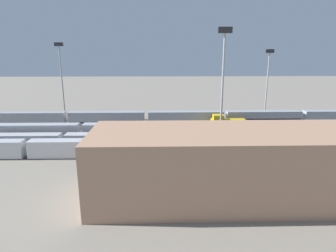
% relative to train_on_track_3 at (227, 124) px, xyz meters
% --- Properties ---
extents(ground_plane, '(400.00, 400.00, 0.00)m').
position_rel_train_on_track_3_xyz_m(ground_plane, '(16.60, 2.50, -2.16)').
color(ground_plane, gray).
extents(track_bed_0, '(140.00, 2.80, 0.12)m').
position_rel_train_on_track_3_xyz_m(track_bed_0, '(16.60, -15.00, -2.10)').
color(track_bed_0, '#3D3833').
rests_on(track_bed_0, ground_plane).
extents(track_bed_1, '(140.00, 2.80, 0.12)m').
position_rel_train_on_track_3_xyz_m(track_bed_1, '(16.60, -10.00, -2.10)').
color(track_bed_1, '#3D3833').
rests_on(track_bed_1, ground_plane).
extents(track_bed_2, '(140.00, 2.80, 0.12)m').
position_rel_train_on_track_3_xyz_m(track_bed_2, '(16.60, -5.00, -2.10)').
color(track_bed_2, '#3D3833').
rests_on(track_bed_2, ground_plane).
extents(track_bed_3, '(140.00, 2.80, 0.12)m').
position_rel_train_on_track_3_xyz_m(track_bed_3, '(16.60, 0.00, -2.10)').
color(track_bed_3, '#3D3833').
rests_on(track_bed_3, ground_plane).
extents(track_bed_4, '(140.00, 2.80, 0.12)m').
position_rel_train_on_track_3_xyz_m(track_bed_4, '(16.60, 5.00, -2.10)').
color(track_bed_4, '#4C443D').
rests_on(track_bed_4, ground_plane).
extents(track_bed_5, '(140.00, 2.80, 0.12)m').
position_rel_train_on_track_3_xyz_m(track_bed_5, '(16.60, 10.00, -2.10)').
color(track_bed_5, '#4C443D').
rests_on(track_bed_5, ground_plane).
extents(track_bed_6, '(140.00, 2.80, 0.12)m').
position_rel_train_on_track_3_xyz_m(track_bed_6, '(16.60, 15.00, -2.10)').
color(track_bed_6, '#3D3833').
rests_on(track_bed_6, ground_plane).
extents(track_bed_7, '(140.00, 2.80, 0.12)m').
position_rel_train_on_track_3_xyz_m(track_bed_7, '(16.60, 20.00, -2.10)').
color(track_bed_7, '#3D3833').
rests_on(track_bed_7, ground_plane).
extents(train_on_track_3, '(10.00, 3.00, 5.00)m').
position_rel_train_on_track_3_xyz_m(train_on_track_3, '(0.00, 0.00, 0.00)').
color(train_on_track_3, gold).
rests_on(train_on_track_3, ground_plane).
extents(train_on_track_5, '(95.60, 3.00, 5.00)m').
position_rel_train_on_track_3_xyz_m(train_on_track_5, '(15.62, 10.00, 0.46)').
color(train_on_track_5, '#B7BABF').
rests_on(train_on_track_5, ground_plane).
extents(train_on_track_6, '(139.00, 3.06, 4.40)m').
position_rel_train_on_track_3_xyz_m(train_on_track_6, '(20.77, 15.00, -0.12)').
color(train_on_track_6, '#1E6B9E').
rests_on(train_on_track_6, ground_plane).
extents(train_on_track_2, '(119.80, 3.06, 5.00)m').
position_rel_train_on_track_3_xyz_m(train_on_track_2, '(11.77, -5.00, 0.44)').
color(train_on_track_2, '#A8AAB2').
rests_on(train_on_track_2, ground_plane).
extents(train_on_track_7, '(71.40, 3.00, 3.80)m').
position_rel_train_on_track_3_xyz_m(train_on_track_7, '(37.18, 20.00, -0.14)').
color(train_on_track_7, silver).
rests_on(train_on_track_7, ground_plane).
extents(train_on_track_4, '(71.40, 3.06, 3.80)m').
position_rel_train_on_track_3_xyz_m(train_on_track_4, '(-2.09, 5.00, -0.16)').
color(train_on_track_4, '#A8AAB2').
rests_on(train_on_track_4, ground_plane).
extents(light_mast_0, '(2.80, 0.70, 25.88)m').
position_rel_train_on_track_3_xyz_m(light_mast_0, '(53.27, -18.74, 14.45)').
color(light_mast_0, '#9EA0A5').
rests_on(light_mast_0, ground_plane).
extents(light_mast_1, '(2.80, 0.70, 27.60)m').
position_rel_train_on_track_3_xyz_m(light_mast_1, '(6.68, 22.11, 15.39)').
color(light_mast_1, '#9EA0A5').
rests_on(light_mast_1, ground_plane).
extents(light_mast_2, '(2.80, 0.70, 23.69)m').
position_rel_train_on_track_3_xyz_m(light_mast_2, '(-17.28, -17.29, 13.24)').
color(light_mast_2, '#9EA0A5').
rests_on(light_mast_2, ground_plane).
extents(maintenance_shed, '(53.52, 14.36, 11.12)m').
position_rel_train_on_track_3_xyz_m(maintenance_shed, '(3.58, 39.20, 3.40)').
color(maintenance_shed, tan).
rests_on(maintenance_shed, ground_plane).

